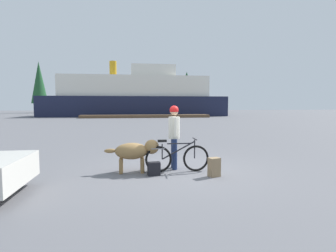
{
  "coord_description": "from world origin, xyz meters",
  "views": [
    {
      "loc": [
        -1.27,
        -7.28,
        1.84
      ],
      "look_at": [
        -0.03,
        1.69,
        1.11
      ],
      "focal_mm": 28.66,
      "sensor_mm": 36.0,
      "label": 1
    }
  ],
  "objects_px": {
    "bicycle": "(177,158)",
    "backpack": "(214,167)",
    "person_cyclist": "(174,130)",
    "handbag_pannier": "(154,169)",
    "dog": "(136,151)",
    "ferry_boat": "(136,97)"
  },
  "relations": [
    {
      "from": "bicycle",
      "to": "handbag_pannier",
      "type": "xyz_separation_m",
      "value": [
        -0.65,
        -0.27,
        -0.22
      ]
    },
    {
      "from": "bicycle",
      "to": "person_cyclist",
      "type": "height_order",
      "value": "person_cyclist"
    },
    {
      "from": "handbag_pannier",
      "to": "ferry_boat",
      "type": "xyz_separation_m",
      "value": [
        0.24,
        37.08,
        2.88
      ]
    },
    {
      "from": "handbag_pannier",
      "to": "person_cyclist",
      "type": "bearing_deg",
      "value": 45.57
    },
    {
      "from": "bicycle",
      "to": "handbag_pannier",
      "type": "distance_m",
      "value": 0.74
    },
    {
      "from": "bicycle",
      "to": "dog",
      "type": "bearing_deg",
      "value": 172.97
    },
    {
      "from": "bicycle",
      "to": "handbag_pannier",
      "type": "height_order",
      "value": "bicycle"
    },
    {
      "from": "backpack",
      "to": "handbag_pannier",
      "type": "relative_size",
      "value": 1.39
    },
    {
      "from": "person_cyclist",
      "to": "handbag_pannier",
      "type": "bearing_deg",
      "value": -134.43
    },
    {
      "from": "backpack",
      "to": "handbag_pannier",
      "type": "distance_m",
      "value": 1.55
    },
    {
      "from": "backpack",
      "to": "handbag_pannier",
      "type": "height_order",
      "value": "backpack"
    },
    {
      "from": "person_cyclist",
      "to": "handbag_pannier",
      "type": "xyz_separation_m",
      "value": [
        -0.63,
        -0.65,
        -0.93
      ]
    },
    {
      "from": "person_cyclist",
      "to": "handbag_pannier",
      "type": "distance_m",
      "value": 1.3
    },
    {
      "from": "backpack",
      "to": "ferry_boat",
      "type": "height_order",
      "value": "ferry_boat"
    },
    {
      "from": "bicycle",
      "to": "ferry_boat",
      "type": "height_order",
      "value": "ferry_boat"
    },
    {
      "from": "ferry_boat",
      "to": "dog",
      "type": "bearing_deg",
      "value": -91.1
    },
    {
      "from": "bicycle",
      "to": "backpack",
      "type": "height_order",
      "value": "bicycle"
    },
    {
      "from": "person_cyclist",
      "to": "ferry_boat",
      "type": "xyz_separation_m",
      "value": [
        -0.39,
        36.43,
        1.95
      ]
    },
    {
      "from": "dog",
      "to": "backpack",
      "type": "distance_m",
      "value": 2.14
    },
    {
      "from": "person_cyclist",
      "to": "dog",
      "type": "height_order",
      "value": "person_cyclist"
    },
    {
      "from": "bicycle",
      "to": "ferry_boat",
      "type": "xyz_separation_m",
      "value": [
        -0.41,
        36.81,
        2.66
      ]
    },
    {
      "from": "dog",
      "to": "ferry_boat",
      "type": "height_order",
      "value": "ferry_boat"
    }
  ]
}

